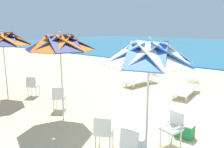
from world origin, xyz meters
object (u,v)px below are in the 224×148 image
object	(u,v)px
plastic_chair_1	(173,126)
sun_lounger_2	(141,79)
cooler_box	(184,130)
sun_lounger_1	(186,89)
beach_umbrella_2	(3,40)
plastic_chair_3	(59,97)
plastic_chair_0	(104,131)
beach_umbrella_1	(60,44)
beach_umbrella_0	(149,55)
plastic_chair_2	(132,145)
plastic_chair_6	(33,85)

from	to	relation	value
plastic_chair_1	sun_lounger_2	world-z (taller)	plastic_chair_1
sun_lounger_2	cooler_box	xyz separation A→B (m)	(3.87, -4.07, -0.08)
sun_lounger_1	sun_lounger_2	bearing A→B (deg)	172.52
plastic_chair_1	beach_umbrella_2	size ratio (longest dim) A/B	0.31
plastic_chair_3	plastic_chair_0	bearing A→B (deg)	-18.97
cooler_box	sun_lounger_1	bearing A→B (deg)	110.70
sun_lounger_2	beach_umbrella_2	bearing A→B (deg)	-119.17
beach_umbrella_1	beach_umbrella_2	bearing A→B (deg)	-178.49
beach_umbrella_0	plastic_chair_1	xyz separation A→B (m)	(0.36, 0.67, -1.83)
beach_umbrella_2	plastic_chair_1	bearing A→B (deg)	6.38
beach_umbrella_1	sun_lounger_1	distance (m)	5.82
beach_umbrella_1	beach_umbrella_0	bearing A→B (deg)	-0.01
plastic_chair_2	plastic_chair_3	size ratio (longest dim) A/B	1.00
beach_umbrella_1	sun_lounger_2	distance (m)	5.76
plastic_chair_2	beach_umbrella_2	xyz separation A→B (m)	(-6.54, 0.62, 1.90)
plastic_chair_0	plastic_chair_1	bearing A→B (deg)	47.74
plastic_chair_1	sun_lounger_2	xyz separation A→B (m)	(-3.80, 4.66, -0.22)
plastic_chair_0	sun_lounger_2	size ratio (longest dim) A/B	0.39
beach_umbrella_1	plastic_chair_3	world-z (taller)	beach_umbrella_1
beach_umbrella_2	sun_lounger_2	size ratio (longest dim) A/B	1.25
plastic_chair_2	beach_umbrella_2	world-z (taller)	beach_umbrella_2
plastic_chair_2	beach_umbrella_1	xyz separation A→B (m)	(-3.12, 0.71, 1.91)
sun_lounger_2	plastic_chair_2	bearing A→B (deg)	-59.87
beach_umbrella_0	plastic_chair_6	distance (m)	6.26
plastic_chair_3	beach_umbrella_2	bearing A→B (deg)	-169.48
plastic_chair_1	plastic_chair_6	bearing A→B (deg)	179.40
plastic_chair_2	cooler_box	xyz separation A→B (m)	(0.36, 1.98, -0.30)
plastic_chair_1	plastic_chair_2	distance (m)	1.42
plastic_chair_1	beach_umbrella_2	xyz separation A→B (m)	(-6.82, -0.76, 1.90)
plastic_chair_6	plastic_chair_3	bearing A→B (deg)	-8.65
beach_umbrella_1	plastic_chair_1	bearing A→B (deg)	11.17
beach_umbrella_2	sun_lounger_2	distance (m)	6.56
sun_lounger_1	sun_lounger_2	world-z (taller)	same
plastic_chair_1	plastic_chair_0	bearing A→B (deg)	-132.26
sun_lounger_2	beach_umbrella_1	bearing A→B (deg)	-85.87
plastic_chair_2	sun_lounger_2	xyz separation A→B (m)	(-3.51, 6.05, -0.22)
beach_umbrella_1	beach_umbrella_2	xyz separation A→B (m)	(-3.41, -0.09, -0.01)
sun_lounger_1	plastic_chair_6	bearing A→B (deg)	-139.27
beach_umbrella_0	cooler_box	bearing A→B (deg)	71.27
plastic_chair_0	plastic_chair_3	xyz separation A→B (m)	(-2.97, 1.02, 0.00)
beach_umbrella_0	plastic_chair_6	size ratio (longest dim) A/B	3.13
plastic_chair_3	beach_umbrella_2	world-z (taller)	beach_umbrella_2
plastic_chair_0	plastic_chair_1	xyz separation A→B (m)	(1.17, 1.28, 0.00)
plastic_chair_2	plastic_chair_0	bearing A→B (deg)	173.24
plastic_chair_0	plastic_chair_3	size ratio (longest dim) A/B	1.00
plastic_chair_2	plastic_chair_6	bearing A→B (deg)	166.41
plastic_chair_0	plastic_chair_1	distance (m)	1.73
beach_umbrella_1	beach_umbrella_2	world-z (taller)	same
cooler_box	plastic_chair_0	bearing A→B (deg)	-123.46
sun_lounger_1	cooler_box	distance (m)	4.00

